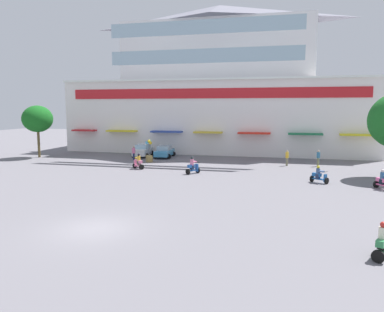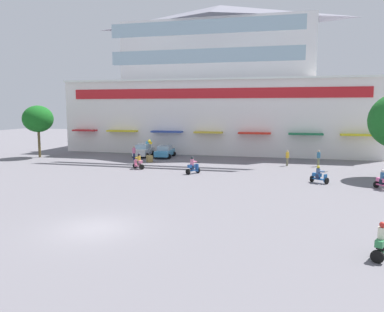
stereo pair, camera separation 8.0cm
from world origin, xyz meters
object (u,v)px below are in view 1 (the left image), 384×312
scooter_rider_2 (138,162)px  scooter_rider_3 (383,181)px  pedestrian_1 (134,152)px  pedestrian_2 (287,157)px  scooter_rider_1 (193,167)px  pedestrian_0 (318,157)px  plaza_tree_0 (37,119)px  scooter_rider_4 (383,243)px  scooter_rider_0 (319,176)px  parked_car_0 (143,150)px  balloon_vendor_cart (149,153)px  parked_car_1 (164,151)px

scooter_rider_2 → scooter_rider_3: bearing=-11.7°
pedestrian_1 → pedestrian_2: bearing=-0.2°
scooter_rider_1 → pedestrian_0: 13.79m
scooter_rider_1 → scooter_rider_3: 15.80m
plaza_tree_0 → scooter_rider_4: 41.19m
scooter_rider_4 → scooter_rider_3: bearing=77.2°
scooter_rider_0 → plaza_tree_0: bearing=165.6°
scooter_rider_3 → scooter_rider_4: 14.61m
parked_car_0 → scooter_rider_1: 13.69m
scooter_rider_2 → parked_car_0: bearing=108.5°
plaza_tree_0 → pedestrian_2: (29.52, 0.45, -3.76)m
pedestrian_0 → scooter_rider_3: bearing=-69.7°
balloon_vendor_cart → pedestrian_1: bearing=156.2°
parked_car_1 → scooter_rider_1: (6.09, -10.24, -0.07)m
parked_car_0 → scooter_rider_2: bearing=-71.5°
parked_car_0 → scooter_rider_4: (21.22, -27.65, -0.13)m
plaza_tree_0 → pedestrian_0: plaza_tree_0 is taller
parked_car_0 → balloon_vendor_cart: balloon_vendor_cart is taller
plaza_tree_0 → scooter_rider_0: 33.35m
scooter_rider_4 → pedestrian_1: bearing=130.8°
pedestrian_1 → pedestrian_2: (17.30, -0.07, 0.02)m
scooter_rider_2 → scooter_rider_1: bearing=-13.2°
scooter_rider_1 → pedestrian_2: size_ratio=0.98×
scooter_rider_0 → scooter_rider_1: 11.14m
plaza_tree_0 → scooter_rider_0: size_ratio=4.25×
scooter_rider_2 → scooter_rider_0: bearing=-10.1°
parked_car_1 → pedestrian_0: (17.73, -2.84, 0.24)m
plaza_tree_0 → scooter_rider_1: 22.41m
pedestrian_0 → pedestrian_1: size_ratio=1.05×
parked_car_0 → pedestrian_2: 17.74m
scooter_rider_0 → scooter_rider_1: scooter_rider_1 is taller
plaza_tree_0 → pedestrian_1: bearing=2.4°
parked_car_0 → scooter_rider_0: bearing=-31.0°
parked_car_1 → pedestrian_1: 4.14m
parked_car_0 → pedestrian_1: bearing=-87.7°
scooter_rider_4 → balloon_vendor_cart: bearing=128.8°
pedestrian_0 → balloon_vendor_cart: balloon_vendor_cart is taller
scooter_rider_4 → pedestrian_1: pedestrian_1 is taller
scooter_rider_2 → plaza_tree_0: bearing=161.0°
scooter_rider_0 → pedestrian_1: pedestrian_1 is taller
scooter_rider_3 → pedestrian_1: 26.36m
parked_car_0 → parked_car_1: bearing=-2.5°
parked_car_0 → scooter_rider_3: size_ratio=2.91×
plaza_tree_0 → scooter_rider_4: size_ratio=4.03×
plaza_tree_0 → scooter_rider_2: bearing=-19.0°
scooter_rider_3 → pedestrian_0: bearing=110.3°
scooter_rider_4 → pedestrian_1: size_ratio=0.97×
scooter_rider_1 → scooter_rider_2: size_ratio=1.03×
plaza_tree_0 → scooter_rider_4: plaza_tree_0 is taller
plaza_tree_0 → scooter_rider_0: plaza_tree_0 is taller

